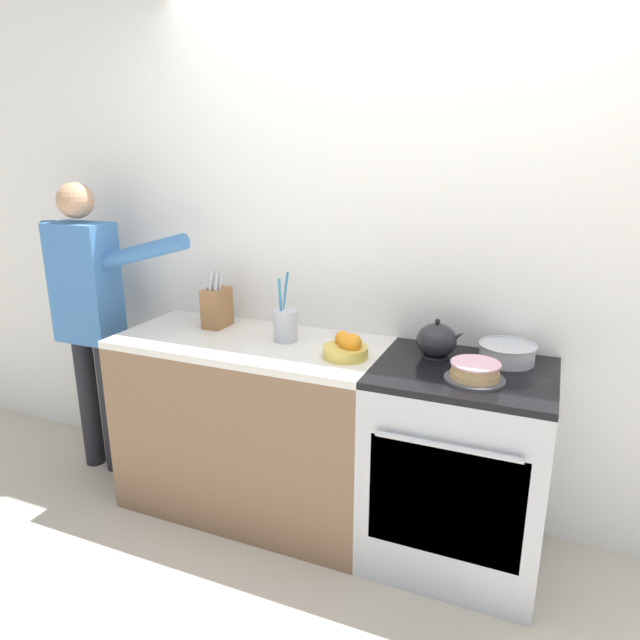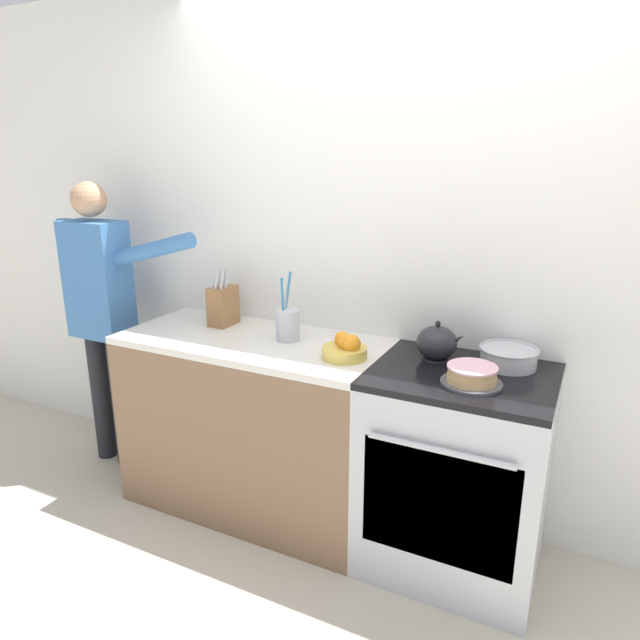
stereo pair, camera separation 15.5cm
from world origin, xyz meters
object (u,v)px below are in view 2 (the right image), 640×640
(person_baker, at_px, (102,302))
(fruit_bowl, at_px, (346,348))
(tea_kettle, at_px, (437,343))
(utensil_crock, at_px, (288,324))
(layer_cake, at_px, (472,376))
(knife_block, at_px, (223,305))
(stove_range, at_px, (455,471))
(mixing_bowl, at_px, (508,357))

(person_baker, bearing_deg, fruit_bowl, 11.93)
(tea_kettle, bearing_deg, utensil_crock, -175.07)
(layer_cake, height_order, knife_block, knife_block)
(stove_range, xyz_separation_m, knife_block, (-1.28, 0.13, 0.56))
(mixing_bowl, relative_size, utensil_crock, 0.74)
(mixing_bowl, xyz_separation_m, fruit_bowl, (-0.66, -0.21, 0.00))
(mixing_bowl, xyz_separation_m, utensil_crock, (-1.00, -0.11, 0.04))
(utensil_crock, bearing_deg, fruit_bowl, -16.25)
(knife_block, height_order, person_baker, person_baker)
(mixing_bowl, distance_m, person_baker, 2.18)
(stove_range, xyz_separation_m, fruit_bowl, (-0.50, -0.05, 0.50))
(stove_range, height_order, fruit_bowl, fruit_bowl)
(knife_block, relative_size, utensil_crock, 0.90)
(fruit_bowl, bearing_deg, layer_cake, -5.31)
(tea_kettle, height_order, mixing_bowl, tea_kettle)
(stove_range, bearing_deg, tea_kettle, 140.88)
(layer_cake, relative_size, knife_block, 0.80)
(knife_block, bearing_deg, stove_range, -5.68)
(stove_range, bearing_deg, person_baker, 179.87)
(knife_block, height_order, fruit_bowl, knife_block)
(utensil_crock, xyz_separation_m, person_baker, (-1.16, -0.05, -0.02))
(layer_cake, distance_m, fruit_bowl, 0.56)
(layer_cake, relative_size, utensil_crock, 0.72)
(mixing_bowl, distance_m, utensil_crock, 1.01)
(utensil_crock, bearing_deg, layer_cake, -9.59)
(layer_cake, bearing_deg, person_baker, 177.14)
(utensil_crock, xyz_separation_m, fruit_bowl, (0.35, -0.10, -0.04))
(tea_kettle, xyz_separation_m, mixing_bowl, (0.29, 0.05, -0.03))
(tea_kettle, relative_size, person_baker, 0.13)
(utensil_crock, bearing_deg, knife_block, 170.30)
(stove_range, bearing_deg, layer_cake, -60.95)
(layer_cake, height_order, utensil_crock, utensil_crock)
(utensil_crock, distance_m, person_baker, 1.17)
(stove_range, height_order, knife_block, knife_block)
(tea_kettle, height_order, person_baker, person_baker)
(mixing_bowl, relative_size, knife_block, 0.82)
(stove_range, xyz_separation_m, person_baker, (-2.02, 0.00, 0.52))
(layer_cake, distance_m, knife_block, 1.36)
(knife_block, distance_m, person_baker, 0.75)
(layer_cake, bearing_deg, stove_range, 119.05)
(stove_range, xyz_separation_m, utensil_crock, (-0.85, 0.05, 0.54))
(tea_kettle, bearing_deg, layer_cake, -47.43)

